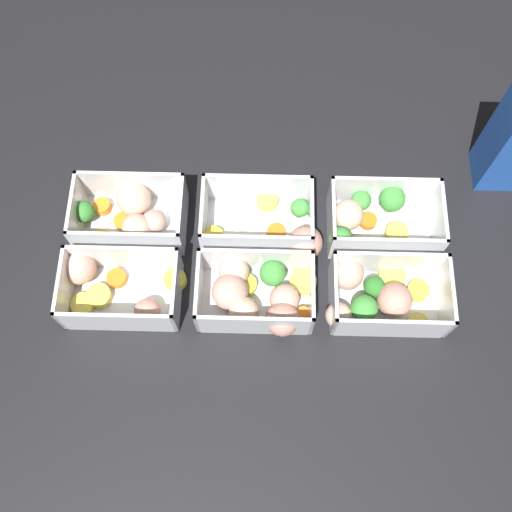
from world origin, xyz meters
TOP-DOWN VIEW (x-y plane):
  - ground_plane at (0.00, 0.00)m, footprint 4.00×4.00m
  - container_near_left at (-0.20, -0.05)m, footprint 0.19×0.11m
  - container_near_center at (0.00, -0.06)m, footprint 0.17×0.13m
  - container_near_right at (0.17, -0.06)m, footprint 0.17×0.12m
  - container_far_left at (-0.19, 0.06)m, footprint 0.17×0.13m
  - container_far_center at (0.02, 0.05)m, footprint 0.18×0.13m
  - container_far_right at (0.17, 0.06)m, footprint 0.16×0.10m

SIDE VIEW (x-z plane):
  - ground_plane at x=0.00m, z-range 0.00..0.00m
  - container_near_left at x=-0.20m, z-range -0.01..0.06m
  - container_far_center at x=0.02m, z-range -0.01..0.06m
  - container_near_right at x=0.17m, z-range -0.01..0.06m
  - container_far_left at x=-0.19m, z-range -0.01..0.06m
  - container_near_center at x=0.00m, z-range -0.01..0.06m
  - container_far_right at x=0.17m, z-range -0.01..0.06m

